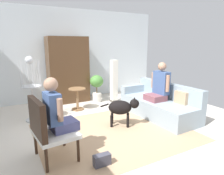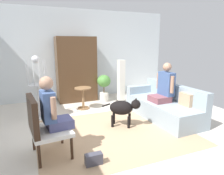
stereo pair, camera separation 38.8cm
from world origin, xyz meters
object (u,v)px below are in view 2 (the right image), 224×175
(armchair, at_px, (42,123))
(column_lamp, at_px, (121,82))
(dog, at_px, (123,108))
(potted_plant, at_px, (104,85))
(person_on_armchair, at_px, (52,108))
(handbag, at_px, (94,159))
(person_on_couch, at_px, (164,87))
(couch, at_px, (164,106))
(round_end_table, at_px, (83,96))
(bird_cage_stand, at_px, (37,85))
(armoire_cabinet, at_px, (76,69))

(armchair, xyz_separation_m, column_lamp, (2.39, 2.27, 0.08))
(dog, bearing_deg, potted_plant, 81.76)
(armchair, relative_size, person_on_armchair, 1.17)
(potted_plant, bearing_deg, handbag, -112.97)
(person_on_armchair, bearing_deg, person_on_couch, 14.63)
(dog, distance_m, column_lamp, 1.84)
(person_on_armchair, xyz_separation_m, handbag, (0.49, -0.53, -0.68))
(dog, bearing_deg, column_lamp, 66.29)
(couch, distance_m, potted_plant, 1.99)
(round_end_table, bearing_deg, potted_plant, 29.84)
(potted_plant, height_order, handbag, potted_plant)
(person_on_couch, bearing_deg, dog, -174.82)
(armchair, distance_m, dog, 1.76)
(person_on_armchair, height_order, handbag, person_on_armchair)
(bird_cage_stand, relative_size, handbag, 5.80)
(person_on_armchair, relative_size, potted_plant, 1.01)
(round_end_table, height_order, bird_cage_stand, bird_cage_stand)
(bird_cage_stand, relative_size, potted_plant, 1.80)
(person_on_couch, bearing_deg, potted_plant, 114.28)
(person_on_armchair, bearing_deg, handbag, -46.92)
(round_end_table, distance_m, handbag, 2.65)
(person_on_couch, relative_size, bird_cage_stand, 0.61)
(armoire_cabinet, bearing_deg, column_lamp, -30.59)
(couch, height_order, potted_plant, potted_plant)
(column_lamp, xyz_separation_m, armoire_cabinet, (-1.18, 0.69, 0.34))
(couch, distance_m, dog, 1.15)
(couch, xyz_separation_m, bird_cage_stand, (-2.75, 1.09, 0.51))
(couch, bearing_deg, column_lamp, 104.41)
(round_end_table, distance_m, column_lamp, 1.26)
(person_on_armchair, distance_m, handbag, 0.99)
(armchair, relative_size, armoire_cabinet, 0.50)
(armchair, relative_size, round_end_table, 1.66)
(couch, height_order, bird_cage_stand, bird_cage_stand)
(person_on_couch, distance_m, handbag, 2.51)
(couch, height_order, dog, couch)
(dog, relative_size, potted_plant, 0.88)
(dog, distance_m, bird_cage_stand, 2.06)
(person_on_couch, distance_m, armoire_cabinet, 2.75)
(dog, height_order, bird_cage_stand, bird_cage_stand)
(dog, xyz_separation_m, column_lamp, (0.73, 1.67, 0.22))
(dog, relative_size, armoire_cabinet, 0.37)
(round_end_table, height_order, handbag, round_end_table)
(couch, bearing_deg, bird_cage_stand, 158.34)
(person_on_couch, bearing_deg, person_on_armchair, -165.37)
(dog, height_order, armoire_cabinet, armoire_cabinet)
(couch, bearing_deg, round_end_table, 140.11)
(armoire_cabinet, xyz_separation_m, handbag, (-0.56, -3.47, -0.88))
(couch, xyz_separation_m, handbag, (-2.13, -1.23, -0.19))
(round_end_table, bearing_deg, bird_cage_stand, -167.14)
(potted_plant, distance_m, column_lamp, 0.53)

